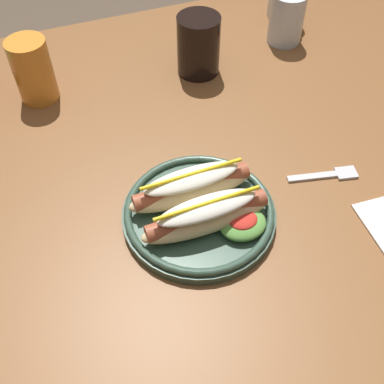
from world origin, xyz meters
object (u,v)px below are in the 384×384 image
object	(u,v)px
soda_cup	(198,45)
water_cup	(287,18)
extra_cup	(33,70)
fork	(328,175)
hot_dog_plate	(201,208)

from	to	relation	value
soda_cup	water_cup	bearing A→B (deg)	9.49
water_cup	extra_cup	bearing A→B (deg)	-179.31
fork	extra_cup	distance (m)	0.57
fork	soda_cup	size ratio (longest dim) A/B	1.01
hot_dog_plate	water_cup	distance (m)	0.54
soda_cup	water_cup	distance (m)	0.22
fork	soda_cup	bearing A→B (deg)	117.55
hot_dog_plate	water_cup	xyz separation A→B (m)	(0.36, 0.40, 0.03)
hot_dog_plate	soda_cup	distance (m)	0.39
soda_cup	fork	bearing A→B (deg)	-75.10
hot_dog_plate	water_cup	size ratio (longest dim) A/B	2.19
soda_cup	extra_cup	bearing A→B (deg)	174.63
fork	water_cup	bearing A→B (deg)	84.95
hot_dog_plate	fork	distance (m)	0.24
hot_dog_plate	soda_cup	xyz separation A→B (m)	(0.14, 0.36, 0.03)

